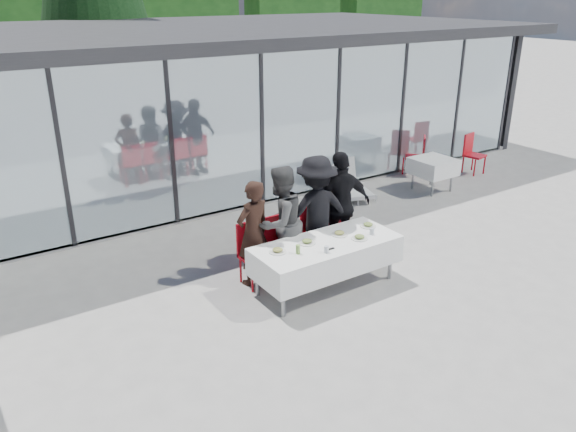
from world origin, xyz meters
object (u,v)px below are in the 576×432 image
object	(u,v)px
diner_chair_a	(253,250)
plate_extra	(359,237)
diner_chair_b	(280,243)
plate_a	(278,251)
diner_a	(253,233)
diner_c	(316,212)
plate_c	(339,233)
juice_bottle	(298,249)
lounger	(348,183)
plate_b	(307,242)
diner_d	(340,206)
diner_chair_d	(339,227)
spare_chair_a	(472,152)
folded_eyeglasses	(330,249)
plate_d	(368,225)
spare_table_right	(433,167)
spare_chair_b	(418,154)
diner_b	(280,222)
diner_chair_c	(315,233)
dining_table	(326,255)

from	to	relation	value
diner_chair_a	plate_extra	distance (m)	1.63
plate_extra	diner_chair_b	bearing A→B (deg)	131.83
plate_a	diner_a	bearing A→B (deg)	93.52
diner_chair_b	diner_c	size ratio (longest dim) A/B	0.53
plate_a	plate_c	world-z (taller)	same
juice_bottle	lounger	size ratio (longest dim) A/B	0.09
plate_b	plate_c	world-z (taller)	same
plate_extra	diner_d	bearing A→B (deg)	68.84
diner_chair_a	diner_chair_b	size ratio (longest dim) A/B	1.00
diner_chair_d	spare_chair_a	bearing A→B (deg)	18.55
diner_chair_d	folded_eyeglasses	world-z (taller)	diner_chair_d
diner_d	spare_chair_a	distance (m)	6.00
lounger	plate_b	bearing A→B (deg)	-137.46
diner_chair_a	diner_chair_b	world-z (taller)	same
diner_c	plate_d	distance (m)	0.86
spare_table_right	diner_c	bearing A→B (deg)	-160.91
folded_eyeglasses	spare_chair_b	size ratio (longest dim) A/B	0.14
diner_chair_b	diner_b	bearing A→B (deg)	-90.00
diner_chair_a	spare_chair_a	world-z (taller)	same
plate_extra	spare_table_right	size ratio (longest dim) A/B	0.29
spare_chair_a	plate_c	bearing A→B (deg)	-157.59
diner_b	juice_bottle	world-z (taller)	diner_b
diner_a	diner_chair_a	size ratio (longest dim) A/B	1.71
diner_chair_c	spare_chair_b	size ratio (longest dim) A/B	1.00
dining_table	folded_eyeglasses	world-z (taller)	folded_eyeglasses
spare_table_right	lounger	size ratio (longest dim) A/B	0.59
diner_chair_c	lounger	size ratio (longest dim) A/B	0.67
plate_extra	spare_chair_a	bearing A→B (deg)	25.19
diner_chair_c	spare_chair_a	bearing A→B (deg)	17.14
diner_chair_d	plate_d	world-z (taller)	diner_chair_d
plate_a	plate_extra	size ratio (longest dim) A/B	1.00
diner_d	plate_d	distance (m)	0.64
plate_extra	lounger	distance (m)	4.15
spare_chair_a	diner_chair_d	bearing A→B (deg)	-161.45
spare_table_right	diner_chair_a	bearing A→B (deg)	-164.90
diner_c	lounger	distance (m)	3.60
plate_d	plate_b	bearing A→B (deg)	179.25
diner_a	plate_extra	world-z (taller)	diner_a
diner_chair_b	plate_extra	xyz separation A→B (m)	(0.83, -0.93, 0.24)
plate_b	spare_chair_b	distance (m)	6.33
diner_a	diner_c	xyz separation A→B (m)	(1.17, 0.00, 0.09)
dining_table	spare_chair_a	bearing A→B (deg)	22.17
plate_extra	spare_chair_b	xyz separation A→B (m)	(4.77, 3.40, -0.24)
diner_chair_d	lounger	xyz separation A→B (m)	(2.13, 2.35, -0.28)
diner_chair_d	folded_eyeglasses	distance (m)	1.38
diner_a	diner_chair_a	distance (m)	0.29
diner_c	juice_bottle	size ratio (longest dim) A/B	13.82
diner_d	plate_b	world-z (taller)	diner_d
spare_chair_b	lounger	world-z (taller)	spare_chair_b
diner_a	spare_table_right	xyz separation A→B (m)	(5.54, 1.51, -0.28)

